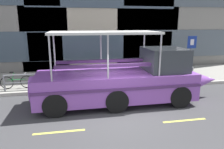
{
  "coord_description": "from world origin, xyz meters",
  "views": [
    {
      "loc": [
        -1.84,
        -8.23,
        3.72
      ],
      "look_at": [
        0.03,
        1.54,
        1.3
      ],
      "focal_mm": 33.76,
      "sensor_mm": 36.0,
      "label": 1
    }
  ],
  "objects_px": {
    "leaned_bicycle": "(17,82)",
    "duck_tour_boat": "(127,80)",
    "pedestrian_near_bow": "(162,65)",
    "parking_sign": "(191,50)"
  },
  "relations": [
    {
      "from": "leaned_bicycle",
      "to": "pedestrian_near_bow",
      "type": "height_order",
      "value": "pedestrian_near_bow"
    },
    {
      "from": "pedestrian_near_bow",
      "to": "leaned_bicycle",
      "type": "bearing_deg",
      "value": -177.94
    },
    {
      "from": "parking_sign",
      "to": "pedestrian_near_bow",
      "type": "xyz_separation_m",
      "value": [
        -1.74,
        0.32,
        -0.94
      ]
    },
    {
      "from": "parking_sign",
      "to": "duck_tour_boat",
      "type": "relative_size",
      "value": 0.31
    },
    {
      "from": "leaned_bicycle",
      "to": "parking_sign",
      "type": "bearing_deg",
      "value": -0.05
    },
    {
      "from": "parking_sign",
      "to": "pedestrian_near_bow",
      "type": "height_order",
      "value": "parking_sign"
    },
    {
      "from": "leaned_bicycle",
      "to": "pedestrian_near_bow",
      "type": "relative_size",
      "value": 1.11
    },
    {
      "from": "leaned_bicycle",
      "to": "pedestrian_near_bow",
      "type": "bearing_deg",
      "value": 2.06
    },
    {
      "from": "pedestrian_near_bow",
      "to": "parking_sign",
      "type": "bearing_deg",
      "value": -10.53
    },
    {
      "from": "leaned_bicycle",
      "to": "duck_tour_boat",
      "type": "distance_m",
      "value": 6.25
    }
  ]
}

